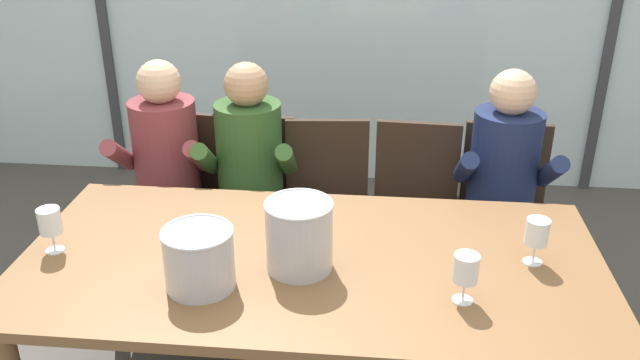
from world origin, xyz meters
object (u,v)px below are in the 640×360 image
object	(u,v)px
person_olive_shirt	(248,171)
wine_glass_by_left_taster	(537,234)
chair_near_curtain	(178,186)
person_maroon_top	(163,168)
chair_center	(327,196)
ice_bucket_secondary	(199,258)
chair_near_window_right	(504,200)
ice_bucket_primary	(299,235)
chair_right_of_center	(415,199)
wine_glass_near_bucket	(50,223)
wine_glass_center_pour	(466,270)
person_navy_polo	(505,182)
chair_left_of_center	(252,191)
dining_table	(311,273)

from	to	relation	value
person_olive_shirt	wine_glass_by_left_taster	world-z (taller)	person_olive_shirt
chair_near_curtain	wine_glass_by_left_taster	world-z (taller)	wine_glass_by_left_taster
chair_near_curtain	person_maroon_top	bearing A→B (deg)	-88.52
person_olive_shirt	chair_center	bearing A→B (deg)	13.90
person_maroon_top	ice_bucket_secondary	size ratio (longest dim) A/B	4.95
chair_center	chair_near_window_right	xyz separation A→B (m)	(0.88, 0.04, 0.00)
chair_near_curtain	person_olive_shirt	world-z (taller)	person_olive_shirt
chair_near_curtain	ice_bucket_primary	bearing A→B (deg)	-47.66
person_olive_shirt	wine_glass_by_left_taster	xyz separation A→B (m)	(1.19, -0.76, 0.15)
chair_right_of_center	person_maroon_top	distance (m)	1.25
chair_center	wine_glass_near_bucket	xyz separation A→B (m)	(-0.93, -0.97, 0.32)
chair_center	chair_near_window_right	size ratio (longest dim) A/B	1.00
person_maroon_top	wine_glass_near_bucket	distance (m)	0.87
chair_near_curtain	wine_glass_near_bucket	world-z (taller)	wine_glass_near_bucket
person_olive_shirt	wine_glass_near_bucket	xyz separation A→B (m)	(-0.56, -0.85, 0.15)
person_olive_shirt	wine_glass_center_pour	xyz separation A→B (m)	(0.92, -1.02, 0.15)
chair_near_window_right	chair_center	bearing A→B (deg)	-174.74
wine_glass_by_left_taster	chair_center	bearing A→B (deg)	133.17
person_navy_polo	wine_glass_by_left_taster	distance (m)	0.77
ice_bucket_secondary	person_navy_polo	bearing A→B (deg)	41.04
chair_near_window_right	wine_glass_by_left_taster	world-z (taller)	wine_glass_by_left_taster
person_maroon_top	ice_bucket_secondary	distance (m)	1.13
chair_center	person_olive_shirt	distance (m)	0.43
person_maroon_top	ice_bucket_primary	bearing A→B (deg)	-51.54
chair_near_window_right	person_navy_polo	distance (m)	0.24
chair_left_of_center	chair_right_of_center	xyz separation A→B (m)	(0.82, -0.01, 0.00)
chair_right_of_center	wine_glass_center_pour	bearing A→B (deg)	-80.95
wine_glass_center_pour	chair_near_curtain	bearing A→B (deg)	138.54
dining_table	chair_left_of_center	size ratio (longest dim) A/B	2.41
chair_near_window_right	wine_glass_near_bucket	bearing A→B (deg)	-148.17
person_navy_polo	wine_glass_center_pour	size ratio (longest dim) A/B	6.91
wine_glass_near_bucket	dining_table	bearing A→B (deg)	2.74
dining_table	wine_glass_center_pour	bearing A→B (deg)	-22.47
chair_right_of_center	ice_bucket_secondary	bearing A→B (deg)	-120.33
dining_table	ice_bucket_secondary	xyz separation A→B (m)	(-0.35, -0.22, 0.18)
ice_bucket_primary	wine_glass_by_left_taster	xyz separation A→B (m)	(0.83, 0.11, -0.01)
chair_near_window_right	person_olive_shirt	distance (m)	1.27
chair_near_curtain	chair_center	size ratio (longest dim) A/B	1.00
chair_center	ice_bucket_primary	size ratio (longest dim) A/B	3.43
wine_glass_center_pour	ice_bucket_secondary	bearing A→B (deg)	179.86
wine_glass_center_pour	chair_right_of_center	bearing A→B (deg)	95.47
ice_bucket_primary	ice_bucket_secondary	xyz separation A→B (m)	(-0.32, -0.15, -0.02)
chair_near_curtain	ice_bucket_secondary	size ratio (longest dim) A/B	3.63
wine_glass_near_bucket	wine_glass_by_left_taster	bearing A→B (deg)	2.98
dining_table	chair_near_curtain	world-z (taller)	chair_near_curtain
chair_near_curtain	chair_near_window_right	bearing A→B (deg)	5.54
wine_glass_near_bucket	wine_glass_center_pour	world-z (taller)	same
wine_glass_near_bucket	person_maroon_top	bearing A→B (deg)	80.66
chair_left_of_center	wine_glass_center_pour	size ratio (longest dim) A/B	5.08
chair_near_curtain	chair_right_of_center	xyz separation A→B (m)	(1.22, -0.03, 0.00)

